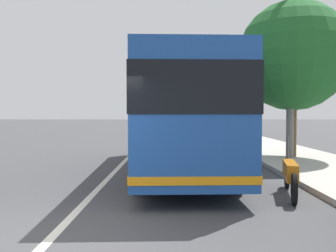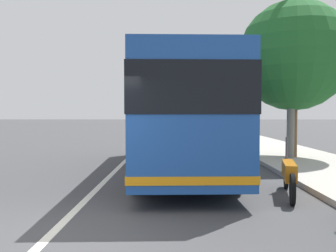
{
  "view_description": "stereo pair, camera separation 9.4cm",
  "coord_description": "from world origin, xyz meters",
  "px_view_note": "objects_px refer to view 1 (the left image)",
  "views": [
    {
      "loc": [
        -5.2,
        -1.74,
        1.82
      ],
      "look_at": [
        7.17,
        -1.67,
        1.4
      ],
      "focal_mm": 39.03,
      "sensor_mm": 36.0,
      "label": 1
    },
    {
      "loc": [
        -5.2,
        -1.84,
        1.82
      ],
      "look_at": [
        7.17,
        -1.67,
        1.4
      ],
      "focal_mm": 39.03,
      "sensor_mm": 36.0,
      "label": 2
    }
  ],
  "objects_px": {
    "coach_bus": "(178,113)",
    "utility_pole": "(291,46)",
    "motorcycle_far_end": "(290,174)",
    "roadside_tree_far_block": "(236,79)",
    "car_far_distant": "(176,123)",
    "roadside_tree_mid_block": "(293,56)",
    "car_ahead_same_lane": "(179,126)",
    "car_oncoming": "(171,122)"
  },
  "relations": [
    {
      "from": "roadside_tree_mid_block",
      "to": "roadside_tree_far_block",
      "type": "relative_size",
      "value": 0.94
    },
    {
      "from": "coach_bus",
      "to": "car_far_distant",
      "type": "distance_m",
      "value": 34.27
    },
    {
      "from": "car_far_distant",
      "to": "roadside_tree_far_block",
      "type": "relative_size",
      "value": 0.68
    },
    {
      "from": "coach_bus",
      "to": "car_ahead_same_lane",
      "type": "xyz_separation_m",
      "value": [
        21.7,
        -0.6,
        -1.19
      ]
    },
    {
      "from": "car_ahead_same_lane",
      "to": "car_oncoming",
      "type": "bearing_deg",
      "value": -0.74
    },
    {
      "from": "motorcycle_far_end",
      "to": "roadside_tree_far_block",
      "type": "relative_size",
      "value": 0.34
    },
    {
      "from": "coach_bus",
      "to": "utility_pole",
      "type": "xyz_separation_m",
      "value": [
        2.26,
        -4.32,
        2.53
      ]
    },
    {
      "from": "car_oncoming",
      "to": "roadside_tree_mid_block",
      "type": "relative_size",
      "value": 0.7
    },
    {
      "from": "car_far_distant",
      "to": "utility_pole",
      "type": "height_order",
      "value": "utility_pole"
    },
    {
      "from": "coach_bus",
      "to": "roadside_tree_far_block",
      "type": "distance_m",
      "value": 20.13
    },
    {
      "from": "car_oncoming",
      "to": "utility_pole",
      "type": "height_order",
      "value": "utility_pole"
    },
    {
      "from": "coach_bus",
      "to": "car_far_distant",
      "type": "relative_size",
      "value": 2.28
    },
    {
      "from": "motorcycle_far_end",
      "to": "roadside_tree_far_block",
      "type": "height_order",
      "value": "roadside_tree_far_block"
    },
    {
      "from": "coach_bus",
      "to": "car_oncoming",
      "type": "height_order",
      "value": "coach_bus"
    },
    {
      "from": "car_ahead_same_lane",
      "to": "roadside_tree_mid_block",
      "type": "relative_size",
      "value": 0.65
    },
    {
      "from": "motorcycle_far_end",
      "to": "car_ahead_same_lane",
      "type": "relative_size",
      "value": 0.57
    },
    {
      "from": "motorcycle_far_end",
      "to": "car_far_distant",
      "type": "xyz_separation_m",
      "value": [
        37.83,
        1.97,
        0.2
      ]
    },
    {
      "from": "car_far_distant",
      "to": "roadside_tree_mid_block",
      "type": "relative_size",
      "value": 0.73
    },
    {
      "from": "car_ahead_same_lane",
      "to": "roadside_tree_far_block",
      "type": "relative_size",
      "value": 0.61
    },
    {
      "from": "coach_bus",
      "to": "roadside_tree_far_block",
      "type": "xyz_separation_m",
      "value": [
        19.2,
        -5.31,
        2.9
      ]
    },
    {
      "from": "coach_bus",
      "to": "utility_pole",
      "type": "height_order",
      "value": "utility_pole"
    },
    {
      "from": "motorcycle_far_end",
      "to": "utility_pole",
      "type": "bearing_deg",
      "value": -5.08
    },
    {
      "from": "roadside_tree_mid_block",
      "to": "coach_bus",
      "type": "bearing_deg",
      "value": 119.79
    },
    {
      "from": "coach_bus",
      "to": "motorcycle_far_end",
      "type": "bearing_deg",
      "value": -148.49
    },
    {
      "from": "utility_pole",
      "to": "car_ahead_same_lane",
      "type": "bearing_deg",
      "value": 10.82
    },
    {
      "from": "car_far_distant",
      "to": "roadside_tree_mid_block",
      "type": "distance_m",
      "value": 32.1
    },
    {
      "from": "car_far_distant",
      "to": "utility_pole",
      "type": "xyz_separation_m",
      "value": [
        -31.99,
        -3.88,
        3.71
      ]
    },
    {
      "from": "car_far_distant",
      "to": "car_oncoming",
      "type": "bearing_deg",
      "value": 8.33
    },
    {
      "from": "roadside_tree_mid_block",
      "to": "utility_pole",
      "type": "height_order",
      "value": "utility_pole"
    },
    {
      "from": "car_ahead_same_lane",
      "to": "roadside_tree_far_block",
      "type": "xyz_separation_m",
      "value": [
        -2.5,
        -4.71,
        4.08
      ]
    },
    {
      "from": "coach_bus",
      "to": "utility_pole",
      "type": "distance_m",
      "value": 5.49
    },
    {
      "from": "coach_bus",
      "to": "car_far_distant",
      "type": "bearing_deg",
      "value": -3.12
    },
    {
      "from": "coach_bus",
      "to": "car_oncoming",
      "type": "bearing_deg",
      "value": -2.1
    },
    {
      "from": "car_far_distant",
      "to": "roadside_tree_far_block",
      "type": "distance_m",
      "value": 16.33
    },
    {
      "from": "coach_bus",
      "to": "roadside_tree_far_block",
      "type": "height_order",
      "value": "roadside_tree_far_block"
    },
    {
      "from": "car_oncoming",
      "to": "roadside_tree_mid_block",
      "type": "height_order",
      "value": "roadside_tree_mid_block"
    },
    {
      "from": "coach_bus",
      "to": "car_ahead_same_lane",
      "type": "height_order",
      "value": "coach_bus"
    },
    {
      "from": "roadside_tree_mid_block",
      "to": "utility_pole",
      "type": "xyz_separation_m",
      "value": [
        -0.33,
        0.2,
        0.33
      ]
    },
    {
      "from": "car_far_distant",
      "to": "utility_pole",
      "type": "bearing_deg",
      "value": -171.57
    },
    {
      "from": "car_ahead_same_lane",
      "to": "utility_pole",
      "type": "bearing_deg",
      "value": -172.46
    },
    {
      "from": "coach_bus",
      "to": "roadside_tree_far_block",
      "type": "bearing_deg",
      "value": -17.84
    },
    {
      "from": "car_far_distant",
      "to": "car_ahead_same_lane",
      "type": "height_order",
      "value": "same"
    }
  ]
}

